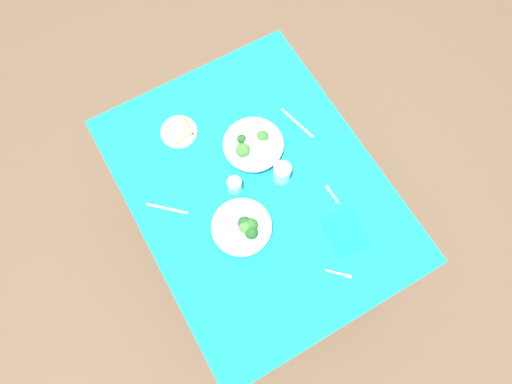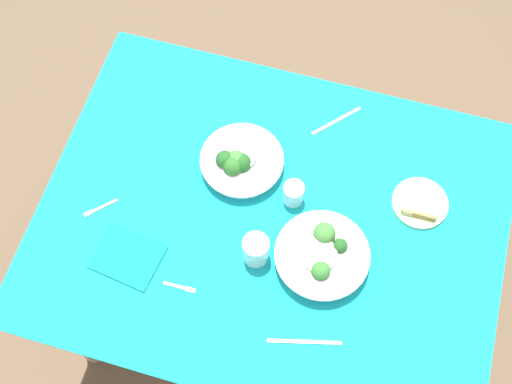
# 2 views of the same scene
# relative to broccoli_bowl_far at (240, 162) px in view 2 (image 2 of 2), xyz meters

# --- Properties ---
(ground_plane) EXTENTS (6.00, 6.00, 0.00)m
(ground_plane) POSITION_rel_broccoli_bowl_far_xyz_m (0.14, -0.15, -0.81)
(ground_plane) COLOR brown
(dining_table) EXTENTS (1.40, 1.07, 0.78)m
(dining_table) POSITION_rel_broccoli_bowl_far_xyz_m (0.14, -0.15, -0.14)
(dining_table) COLOR teal
(dining_table) RESTS_ON ground_plane
(broccoli_bowl_far) EXTENTS (0.26, 0.26, 0.09)m
(broccoli_bowl_far) POSITION_rel_broccoli_bowl_far_xyz_m (0.00, 0.00, 0.00)
(broccoli_bowl_far) COLOR white
(broccoli_bowl_far) RESTS_ON dining_table
(broccoli_bowl_near) EXTENTS (0.28, 0.28, 0.10)m
(broccoli_bowl_near) POSITION_rel_broccoli_bowl_far_xyz_m (0.32, -0.23, 0.00)
(broccoli_bowl_near) COLOR white
(broccoli_bowl_near) RESTS_ON dining_table
(bread_side_plate) EXTENTS (0.17, 0.17, 0.03)m
(bread_side_plate) POSITION_rel_broccoli_bowl_far_xyz_m (0.56, 0.03, -0.02)
(bread_side_plate) COLOR #B7D684
(bread_side_plate) RESTS_ON dining_table
(water_glass_center) EXTENTS (0.06, 0.06, 0.08)m
(water_glass_center) POSITION_rel_broccoli_bowl_far_xyz_m (0.19, -0.06, 0.01)
(water_glass_center) COLOR silver
(water_glass_center) RESTS_ON dining_table
(water_glass_side) EXTENTS (0.08, 0.08, 0.10)m
(water_glass_side) POSITION_rel_broccoli_bowl_far_xyz_m (0.13, -0.27, 0.02)
(water_glass_side) COLOR silver
(water_glass_side) RESTS_ON dining_table
(fork_by_far_bowl) EXTENTS (0.09, 0.09, 0.00)m
(fork_by_far_bowl) POSITION_rel_broccoli_bowl_far_xyz_m (-0.37, -0.26, -0.03)
(fork_by_far_bowl) COLOR #B7B7BC
(fork_by_far_bowl) RESTS_ON dining_table
(fork_by_near_bowl) EXTENTS (0.10, 0.01, 0.00)m
(fork_by_near_bowl) POSITION_rel_broccoli_bowl_far_xyz_m (-0.05, -0.42, -0.03)
(fork_by_near_bowl) COLOR #B7B7BC
(fork_by_near_bowl) RESTS_ON dining_table
(table_knife_left) EXTENTS (0.20, 0.06, 0.00)m
(table_knife_left) POSITION_rel_broccoli_bowl_far_xyz_m (0.33, -0.48, -0.03)
(table_knife_left) COLOR #B7B7BC
(table_knife_left) RESTS_ON dining_table
(table_knife_right) EXTENTS (0.14, 0.15, 0.00)m
(table_knife_right) POSITION_rel_broccoli_bowl_far_xyz_m (0.25, 0.25, -0.03)
(table_knife_right) COLOR #B7B7BC
(table_knife_right) RESTS_ON dining_table
(napkin_folded_upper) EXTENTS (0.21, 0.18, 0.01)m
(napkin_folded_upper) POSITION_rel_broccoli_bowl_far_xyz_m (-0.23, -0.38, -0.03)
(napkin_folded_upper) COLOR #0F777D
(napkin_folded_upper) RESTS_ON dining_table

